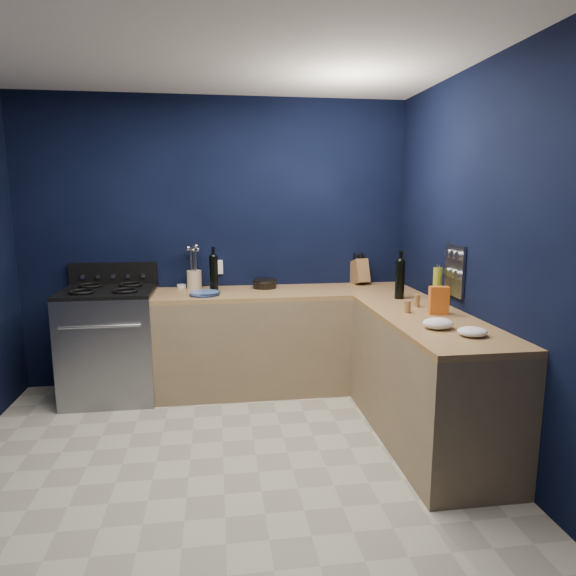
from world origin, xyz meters
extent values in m
cube|color=#AFAB98|center=(0.00, 0.00, -0.01)|extent=(3.50, 3.50, 0.02)
cube|color=silver|center=(0.00, 0.00, 2.61)|extent=(3.50, 3.50, 0.02)
cube|color=black|center=(0.00, 1.76, 1.30)|extent=(3.50, 0.02, 2.60)
cube|color=black|center=(1.76, 0.00, 1.30)|extent=(0.02, 3.50, 2.60)
cube|color=black|center=(0.00, -1.76, 1.30)|extent=(3.50, 0.02, 2.60)
cube|color=#846E50|center=(0.60, 1.44, 0.43)|extent=(2.30, 0.63, 0.86)
cube|color=brown|center=(0.60, 1.44, 0.88)|extent=(2.30, 0.63, 0.04)
cube|color=#846E50|center=(1.44, 0.29, 0.43)|extent=(0.63, 1.67, 0.86)
cube|color=brown|center=(1.44, 0.29, 0.88)|extent=(0.63, 1.67, 0.04)
cube|color=gray|center=(-0.93, 1.42, 0.46)|extent=(0.76, 0.66, 0.92)
cube|color=black|center=(-0.93, 1.10, 0.45)|extent=(0.59, 0.02, 0.42)
cube|color=black|center=(-0.93, 1.42, 0.94)|extent=(0.76, 0.66, 0.03)
cube|color=black|center=(-0.93, 1.72, 1.04)|extent=(0.76, 0.06, 0.20)
cube|color=gray|center=(1.74, 0.55, 1.18)|extent=(0.02, 0.28, 0.38)
cube|color=white|center=(0.00, 1.74, 1.08)|extent=(0.09, 0.02, 0.13)
cylinder|color=#3E589A|center=(-0.12, 1.31, 0.92)|extent=(0.32, 0.32, 0.03)
cylinder|color=white|center=(-0.33, 1.69, 0.92)|extent=(0.11, 0.11, 0.03)
cylinder|color=beige|center=(-0.22, 1.65, 0.98)|extent=(0.16, 0.16, 0.16)
cylinder|color=black|center=(-0.04, 1.51, 1.05)|extent=(0.10, 0.10, 0.31)
cylinder|color=black|center=(0.42, 1.58, 0.94)|extent=(0.28, 0.28, 0.08)
cube|color=brown|center=(1.33, 1.69, 1.01)|extent=(0.16, 0.28, 0.28)
cylinder|color=black|center=(1.46, 0.94, 1.06)|extent=(0.10, 0.10, 0.31)
cylinder|color=olive|center=(1.66, 0.67, 1.04)|extent=(0.08, 0.08, 0.29)
cylinder|color=olive|center=(1.48, 0.62, 0.95)|extent=(0.05, 0.05, 0.09)
cylinder|color=olive|center=(1.34, 0.44, 0.94)|extent=(0.05, 0.05, 0.09)
cube|color=red|center=(1.53, 0.36, 1.00)|extent=(0.14, 0.08, 0.20)
ellipsoid|color=white|center=(1.36, -0.02, 0.93)|extent=(0.22, 0.20, 0.07)
ellipsoid|color=white|center=(1.49, -0.21, 0.93)|extent=(0.23, 0.22, 0.05)
camera|label=1|loc=(-0.01, -2.96, 1.72)|focal=31.64mm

